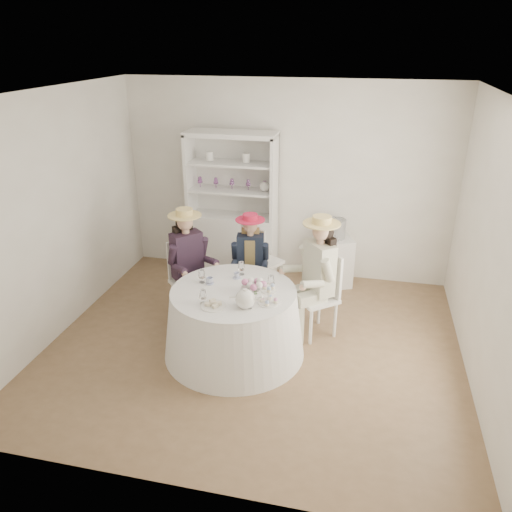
# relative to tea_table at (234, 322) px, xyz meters

# --- Properties ---
(ground) EXTENTS (4.50, 4.50, 0.00)m
(ground) POSITION_rel_tea_table_xyz_m (0.18, 0.17, -0.38)
(ground) COLOR brown
(ground) RESTS_ON ground
(ceiling) EXTENTS (4.50, 4.50, 0.00)m
(ceiling) POSITION_rel_tea_table_xyz_m (0.18, 0.17, 2.32)
(ceiling) COLOR white
(ceiling) RESTS_ON wall_back
(wall_back) EXTENTS (4.50, 0.00, 4.50)m
(wall_back) POSITION_rel_tea_table_xyz_m (0.18, 2.17, 0.97)
(wall_back) COLOR silver
(wall_back) RESTS_ON ground
(wall_front) EXTENTS (4.50, 0.00, 4.50)m
(wall_front) POSITION_rel_tea_table_xyz_m (0.18, -1.83, 0.97)
(wall_front) COLOR silver
(wall_front) RESTS_ON ground
(wall_left) EXTENTS (0.00, 4.50, 4.50)m
(wall_left) POSITION_rel_tea_table_xyz_m (-2.07, 0.17, 0.97)
(wall_left) COLOR silver
(wall_left) RESTS_ON ground
(wall_right) EXTENTS (0.00, 4.50, 4.50)m
(wall_right) POSITION_rel_tea_table_xyz_m (2.43, 0.17, 0.97)
(wall_right) COLOR silver
(wall_right) RESTS_ON ground
(tea_table) EXTENTS (1.52, 1.52, 0.76)m
(tea_table) POSITION_rel_tea_table_xyz_m (0.00, 0.00, 0.00)
(tea_table) COLOR white
(tea_table) RESTS_ON ground
(hutch) EXTENTS (1.39, 0.91, 2.04)m
(hutch) POSITION_rel_tea_table_xyz_m (-0.52, 1.91, 0.35)
(hutch) COLOR silver
(hutch) RESTS_ON ground
(side_table) EXTENTS (0.57, 0.57, 0.68)m
(side_table) POSITION_rel_tea_table_xyz_m (0.91, 1.90, -0.03)
(side_table) COLOR silver
(side_table) RESTS_ON ground
(hatbox) EXTENTS (0.32, 0.32, 0.26)m
(hatbox) POSITION_rel_tea_table_xyz_m (0.91, 1.90, 0.44)
(hatbox) COLOR black
(hatbox) RESTS_ON side_table
(guest_left) EXTENTS (0.59, 0.58, 1.37)m
(guest_left) POSITION_rel_tea_table_xyz_m (-0.73, 0.66, 0.40)
(guest_left) COLOR silver
(guest_left) RESTS_ON ground
(guest_mid) EXTENTS (0.47, 0.49, 1.25)m
(guest_mid) POSITION_rel_tea_table_xyz_m (-0.05, 0.99, 0.33)
(guest_mid) COLOR silver
(guest_mid) RESTS_ON ground
(guest_right) EXTENTS (0.62, 0.60, 1.44)m
(guest_right) POSITION_rel_tea_table_xyz_m (0.81, 0.56, 0.44)
(guest_right) COLOR silver
(guest_right) RESTS_ON ground
(spare_chair) EXTENTS (0.56, 0.56, 1.00)m
(spare_chair) POSITION_rel_tea_table_xyz_m (-0.02, 1.32, 0.16)
(spare_chair) COLOR silver
(spare_chair) RESTS_ON ground
(teacup_a) EXTENTS (0.10, 0.10, 0.06)m
(teacup_a) POSITION_rel_tea_table_xyz_m (-0.29, 0.09, 0.41)
(teacup_a) COLOR white
(teacup_a) RESTS_ON tea_table
(teacup_b) EXTENTS (0.08, 0.08, 0.06)m
(teacup_b) POSITION_rel_tea_table_xyz_m (-0.04, 0.29, 0.41)
(teacup_b) COLOR white
(teacup_b) RESTS_ON tea_table
(teacup_c) EXTENTS (0.08, 0.08, 0.06)m
(teacup_c) POSITION_rel_tea_table_xyz_m (0.23, 0.15, 0.41)
(teacup_c) COLOR white
(teacup_c) RESTS_ON tea_table
(flower_bowl) EXTENTS (0.22, 0.22, 0.05)m
(flower_bowl) POSITION_rel_tea_table_xyz_m (0.19, -0.01, 0.41)
(flower_bowl) COLOR white
(flower_bowl) RESTS_ON tea_table
(flower_arrangement) EXTENTS (0.19, 0.19, 0.07)m
(flower_arrangement) POSITION_rel_tea_table_xyz_m (0.22, 0.01, 0.47)
(flower_arrangement) COLOR pink
(flower_arrangement) RESTS_ON tea_table
(table_teapot) EXTENTS (0.28, 0.20, 0.21)m
(table_teapot) POSITION_rel_tea_table_xyz_m (0.21, -0.30, 0.47)
(table_teapot) COLOR white
(table_teapot) RESTS_ON tea_table
(sandwich_plate) EXTENTS (0.25, 0.25, 0.06)m
(sandwich_plate) POSITION_rel_tea_table_xyz_m (-0.10, -0.36, 0.40)
(sandwich_plate) COLOR white
(sandwich_plate) RESTS_ON tea_table
(cupcake_stand) EXTENTS (0.21, 0.21, 0.20)m
(cupcake_stand) POSITION_rel_tea_table_xyz_m (0.41, -0.18, 0.45)
(cupcake_stand) COLOR white
(cupcake_stand) RESTS_ON tea_table
(stemware_set) EXTENTS (0.83, 0.80, 0.15)m
(stemware_set) POSITION_rel_tea_table_xyz_m (0.00, -0.00, 0.46)
(stemware_set) COLOR white
(stemware_set) RESTS_ON tea_table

